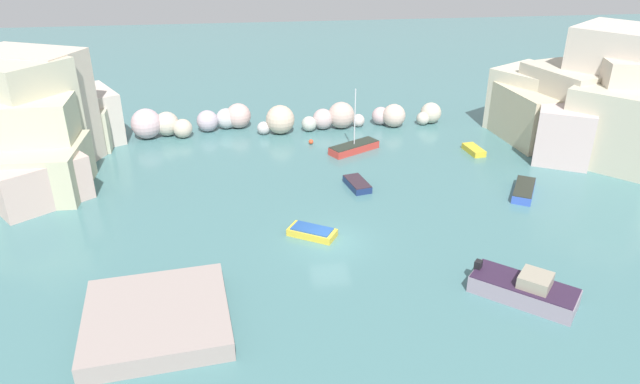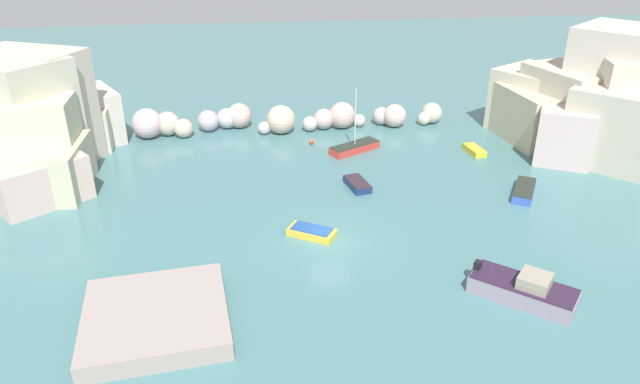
# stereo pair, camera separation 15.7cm
# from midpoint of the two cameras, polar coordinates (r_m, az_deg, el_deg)

# --- Properties ---
(cove_water) EXTENTS (160.00, 160.00, 0.00)m
(cove_water) POSITION_cam_midpoint_polar(r_m,az_deg,el_deg) (36.91, 0.89, -4.95)
(cove_water) COLOR slate
(cove_water) RESTS_ON ground
(cliff_headland_left) EXTENTS (16.77, 19.52, 9.18)m
(cliff_headland_left) POSITION_cam_midpoint_polar(r_m,az_deg,el_deg) (51.91, -27.28, 5.51)
(cliff_headland_left) COLOR beige
(cliff_headland_left) RESTS_ON ground
(cliff_headland_right) EXTENTS (17.67, 17.64, 10.27)m
(cliff_headland_right) POSITION_cam_midpoint_polar(r_m,az_deg,el_deg) (56.36, 25.68, 7.60)
(cliff_headland_right) COLOR beige
(cliff_headland_right) RESTS_ON ground
(rock_breakwater) EXTENTS (31.51, 4.58, 2.76)m
(rock_breakwater) POSITION_cam_midpoint_polar(r_m,az_deg,el_deg) (55.36, -5.06, 7.13)
(rock_breakwater) COLOR beige
(rock_breakwater) RESTS_ON ground
(stone_dock) EXTENTS (7.87, 7.78, 1.02)m
(stone_dock) POSITION_cam_midpoint_polar(r_m,az_deg,el_deg) (30.97, -15.89, -11.85)
(stone_dock) COLOR #9F8E88
(stone_dock) RESTS_ON ground
(channel_buoy) EXTENTS (0.44, 0.44, 0.44)m
(channel_buoy) POSITION_cam_midpoint_polar(r_m,az_deg,el_deg) (52.19, -0.98, 4.97)
(channel_buoy) COLOR #E04C28
(channel_buoy) RESTS_ON cove_water
(moored_boat_0) EXTENTS (3.12, 4.05, 0.65)m
(moored_boat_0) POSITION_cam_midpoint_polar(r_m,az_deg,el_deg) (45.35, 19.33, 0.17)
(moored_boat_0) COLOR blue
(moored_boat_0) RESTS_ON cove_water
(moored_boat_1) EXTENTS (4.72, 3.55, 5.58)m
(moored_boat_1) POSITION_cam_midpoint_polar(r_m,az_deg,el_deg) (50.60, 3.28, 4.42)
(moored_boat_1) COLOR #C63B32
(moored_boat_1) RESTS_ON cove_water
(moored_boat_2) EXTENTS (3.34, 2.78, 0.54)m
(moored_boat_2) POSITION_cam_midpoint_polar(r_m,az_deg,el_deg) (37.48, -0.90, -3.97)
(moored_boat_2) COLOR gold
(moored_boat_2) RESTS_ON cove_water
(moored_boat_3) EXTENTS (5.58, 5.23, 1.71)m
(moored_boat_3) POSITION_cam_midpoint_polar(r_m,az_deg,el_deg) (33.44, 19.36, -9.01)
(moored_boat_3) COLOR gray
(moored_boat_3) RESTS_ON cove_water
(moored_boat_4) EXTENTS (1.39, 2.58, 0.51)m
(moored_boat_4) POSITION_cam_midpoint_polar(r_m,az_deg,el_deg) (51.98, 14.81, 4.02)
(moored_boat_4) COLOR gold
(moored_boat_4) RESTS_ON cove_water
(moored_boat_5) EXTENTS (1.85, 2.96, 0.56)m
(moored_boat_5) POSITION_cam_midpoint_polar(r_m,az_deg,el_deg) (43.96, 3.58, 0.79)
(moored_boat_5) COLOR navy
(moored_boat_5) RESTS_ON cove_water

